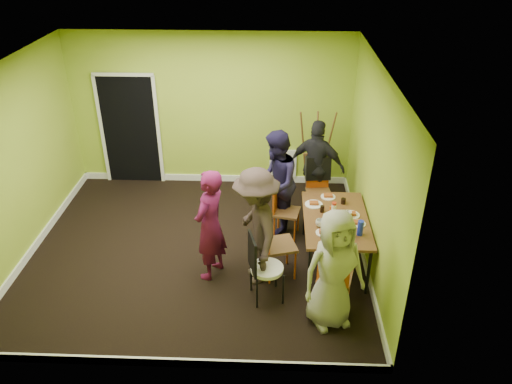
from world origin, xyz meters
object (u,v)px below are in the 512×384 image
(orange_bottle, at_px, (331,209))
(person_left_far, at_px, (276,183))
(dining_table, at_px, (336,222))
(chair_back_end, at_px, (318,175))
(chair_left_far, at_px, (282,206))
(thermos, at_px, (333,212))
(blue_bottle, at_px, (360,228))
(person_left_near, at_px, (256,227))
(easel, at_px, (315,153))
(person_back_end, at_px, (317,166))
(person_standing, at_px, (210,225))
(chair_left_near, at_px, (273,240))
(chair_bentwood, at_px, (262,265))
(person_front_end, at_px, (334,270))
(chair_front_end, at_px, (334,274))

(orange_bottle, distance_m, person_left_far, 1.03)
(dining_table, xyz_separation_m, chair_back_end, (-0.15, 1.40, 0.02))
(chair_left_far, distance_m, chair_back_end, 0.95)
(thermos, distance_m, blue_bottle, 0.49)
(chair_back_end, xyz_separation_m, person_left_near, (-0.95, -1.81, 0.14))
(blue_bottle, distance_m, orange_bottle, 0.68)
(easel, relative_size, person_back_end, 0.99)
(person_standing, bearing_deg, blue_bottle, 112.35)
(person_left_far, bearing_deg, chair_left_near, 0.60)
(chair_back_end, bearing_deg, chair_bentwood, 62.61)
(person_standing, xyz_separation_m, person_left_far, (0.88, 1.19, 0.03))
(dining_table, relative_size, person_left_far, 0.89)
(person_front_end, bearing_deg, chair_bentwood, 135.57)
(easel, height_order, person_back_end, person_back_end)
(chair_bentwood, xyz_separation_m, easel, (0.86, 2.93, 0.23))
(dining_table, relative_size, thermos, 6.30)
(chair_left_far, distance_m, person_standing, 1.45)
(chair_left_near, xyz_separation_m, easel, (0.72, 2.42, 0.19))
(blue_bottle, relative_size, person_back_end, 0.13)
(chair_front_end, height_order, person_front_end, person_front_end)
(chair_left_near, distance_m, chair_front_end, 1.03)
(chair_front_end, relative_size, thermos, 4.28)
(chair_bentwood, relative_size, person_front_end, 0.62)
(chair_left_near, relative_size, chair_front_end, 1.03)
(person_standing, bearing_deg, chair_left_near, 114.86)
(chair_left_near, bearing_deg, thermos, 94.29)
(easel, bearing_deg, chair_left_near, -106.57)
(chair_back_end, xyz_separation_m, person_standing, (-1.58, -1.75, 0.11))
(thermos, relative_size, person_standing, 0.15)
(chair_left_near, bearing_deg, person_back_end, 143.00)
(chair_bentwood, relative_size, blue_bottle, 4.63)
(person_standing, height_order, person_back_end, person_standing)
(chair_back_end, distance_m, blue_bottle, 1.85)
(thermos, bearing_deg, blue_bottle, -49.43)
(dining_table, relative_size, chair_front_end, 1.47)
(person_standing, bearing_deg, chair_bentwood, 79.52)
(easel, relative_size, thermos, 6.65)
(person_front_end, bearing_deg, orange_bottle, 65.79)
(dining_table, distance_m, chair_front_end, 1.03)
(chair_left_near, bearing_deg, chair_front_end, 32.20)
(chair_bentwood, xyz_separation_m, person_back_end, (0.85, 2.35, 0.25))
(orange_bottle, bearing_deg, easel, 93.00)
(chair_bentwood, relative_size, person_left_far, 0.59)
(dining_table, relative_size, person_front_end, 0.94)
(person_left_far, distance_m, person_front_end, 2.18)
(blue_bottle, relative_size, person_left_near, 0.13)
(chair_front_end, xyz_separation_m, easel, (-0.05, 3.11, 0.21))
(chair_left_near, distance_m, person_left_near, 0.35)
(person_left_far, bearing_deg, chair_bentwood, -3.81)
(chair_bentwood, bearing_deg, person_back_end, 144.74)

